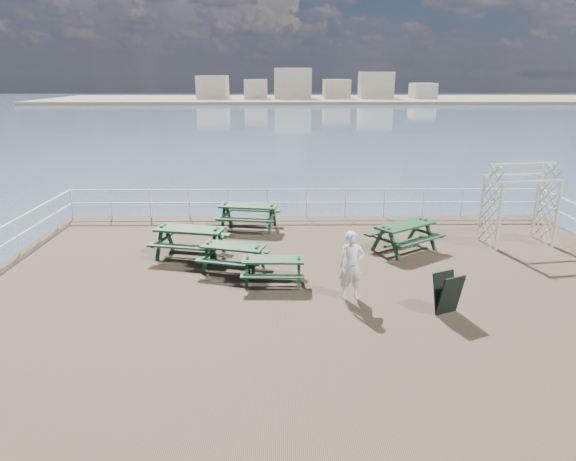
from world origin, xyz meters
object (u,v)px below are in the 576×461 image
Objects in this scene: picnic_table_a at (233,252)px; picnic_table_b at (249,211)px; trellis_arbor at (519,209)px; person at (352,266)px; picnic_table_c at (405,231)px; picnic_table_e at (273,265)px; picnic_table_d at (190,236)px.

picnic_table_b is at bearing 103.89° from picnic_table_a.
trellis_arbor is at bearing 30.81° from picnic_table_a.
person is (3.00, -1.87, 0.31)m from picnic_table_a.
picnic_table_c is 3.79m from trellis_arbor.
person is at bearing -25.06° from picnic_table_e.
picnic_table_d is at bearing 177.31° from trellis_arbor.
picnic_table_c is 6.50m from picnic_table_d.
picnic_table_b reaches higher than picnic_table_e.
picnic_table_a is at bearing -82.78° from picnic_table_b.
picnic_table_a is 4.04m from picnic_table_b.
picnic_table_a is 5.37m from picnic_table_c.
picnic_table_b is 1.33× the size of person.
picnic_table_a is at bearing -28.86° from picnic_table_d.
picnic_table_d is 1.37× the size of person.
picnic_table_b is 0.86× the size of trellis_arbor.
picnic_table_a is at bearing 139.12° from person.
picnic_table_c is at bearing 34.50° from picnic_table_a.
picnic_table_c is at bearing -179.36° from trellis_arbor.
trellis_arbor reaches higher than person.
picnic_table_a is 0.87× the size of picnic_table_d.
person is at bearing -22.63° from picnic_table_d.
picnic_table_d is at bearing 148.91° from picnic_table_c.
person is at bearing -153.09° from trellis_arbor.
person reaches higher than picnic_table_a.
picnic_table_d reaches higher than picnic_table_a.
picnic_table_b is 6.54m from person.
picnic_table_e is 0.96× the size of person.
picnic_table_d is (-1.57, -2.81, 0.00)m from picnic_table_b.
picnic_table_e is at bearing 144.31° from person.
picnic_table_d is 5.37m from person.
trellis_arbor is at bearing 24.09° from picnic_table_e.
picnic_table_d reaches higher than picnic_table_b.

